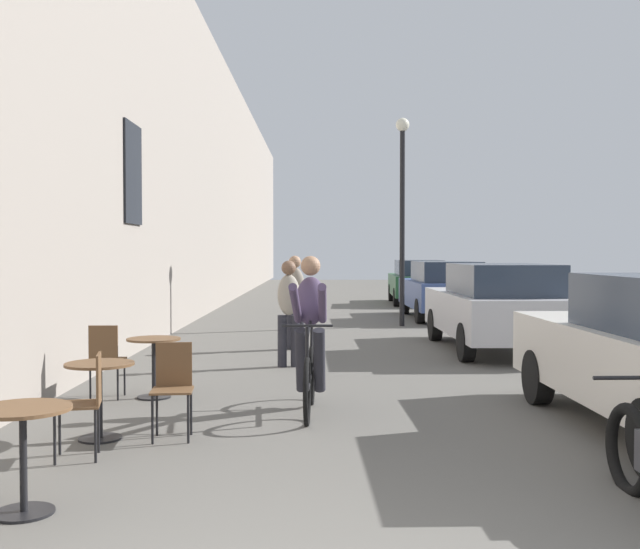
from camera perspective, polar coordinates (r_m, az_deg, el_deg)
building_facade_left at (r=17.61m, az=-11.64°, el=9.25°), size 0.54×68.00×8.14m
cafe_table_near at (r=5.49m, az=-21.86°, el=-11.38°), size 0.64×0.64×0.72m
cafe_table_mid at (r=7.37m, az=-16.63°, el=-7.98°), size 0.64×0.64×0.72m
cafe_chair_mid_toward_street at (r=6.75m, az=-17.57°, el=-8.92°), size 0.45×0.45×0.89m
cafe_chair_mid_toward_wall at (r=7.29m, az=-11.35°, el=-8.08°), size 0.41×0.41×0.89m
cafe_table_far at (r=9.27m, az=-12.76°, el=-5.96°), size 0.64×0.64×0.72m
cafe_chair_far_toward_street at (r=9.34m, az=-16.20°, el=-5.96°), size 0.38×0.38×0.89m
cyclist_on_bicycle at (r=8.29m, az=-1.01°, el=-4.82°), size 0.52×1.76×1.74m
pedestrian_near at (r=11.46m, az=-2.64°, el=-2.49°), size 0.36×0.26×1.62m
pedestrian_mid at (r=13.50m, az=-2.17°, el=-1.69°), size 0.36×0.28×1.69m
street_lamp at (r=17.86m, az=6.01°, el=6.06°), size 0.32×0.32×4.90m
parked_car_second at (r=13.65m, az=13.00°, el=-2.32°), size 1.91×4.38×1.55m
parked_car_third at (r=19.90m, az=9.06°, el=-1.09°), size 1.87×4.27×1.51m
parked_car_fourth at (r=25.46m, az=7.15°, el=-0.51°), size 1.88×4.22×1.48m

